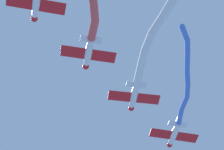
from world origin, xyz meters
The scene contains 6 objects.
airplane_lead centered at (-3.22, -1.10, 55.11)m, with size 5.06×6.69×1.65m.
smoke_trail_lead centered at (-14.02, -1.42, 54.28)m, with size 17.39×2.56×2.59m.
airplane_left_wing centered at (-9.89, 4.51, 55.36)m, with size 5.00×6.65×1.65m.
smoke_trail_left_wing centered at (-24.60, 0.71, 54.19)m, with size 25.08×10.02×2.86m.
airplane_right_wing centered at (-16.56, 10.14, 55.61)m, with size 5.05×6.68×1.65m.
airplane_slot centered at (-23.23, 15.76, 55.86)m, with size 5.06×6.69×1.65m.
Camera 1 is at (-54.51, 7.87, 7.49)m, focal length 83.42 mm.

